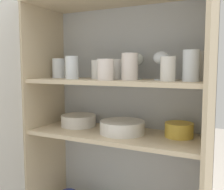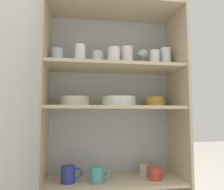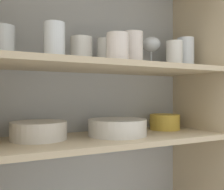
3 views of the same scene
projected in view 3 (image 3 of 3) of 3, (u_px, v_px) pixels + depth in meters
The scene contains 18 objects.
cupboard_back_panel at pixel (93, 143), 1.14m from camera, with size 0.91×0.02×1.43m, color #B2B7BC.
cupboard_side_right at pixel (198, 141), 1.19m from camera, with size 0.02×0.37×1.43m, color #CCB793.
shelf_board_middle at pixel (111, 139), 0.99m from camera, with size 0.87×0.33×0.02m, color beige.
shelf_board_upper at pixel (111, 67), 0.99m from camera, with size 0.87×0.33×0.02m, color beige.
tumbler_glass_0 at pixel (3, 43), 0.85m from camera, with size 0.08×0.08×0.11m.
tumbler_glass_1 at pixel (81, 51), 0.96m from camera, with size 0.08×0.08×0.10m.
tumbler_glass_2 at pixel (117, 48), 0.91m from camera, with size 0.08×0.08×0.10m.
tumbler_glass_3 at pixel (54, 41), 0.84m from camera, with size 0.07×0.07×0.12m.
tumbler_glass_4 at pixel (178, 56), 1.22m from camera, with size 0.07×0.07×0.13m.
tumbler_glass_5 at pixel (174, 54), 1.07m from camera, with size 0.07×0.07×0.11m.
tumbler_glass_6 at pixel (133, 49), 1.01m from camera, with size 0.08×0.08×0.13m.
tumbler_glass_7 at pixel (186, 54), 1.15m from camera, with size 0.07×0.07×0.14m.
tumbler_glass_8 at pixel (107, 52), 1.01m from camera, with size 0.08×0.08×0.10m.
wine_glass_0 at pixel (151, 46), 1.13m from camera, with size 0.08×0.08×0.14m.
wine_glass_1 at pixel (117, 45), 1.10m from camera, with size 0.09×0.09×0.14m.
plate_stack_white at pixel (117, 127), 1.01m from camera, with size 0.23×0.23×0.06m.
mixing_bowl_large at pixel (39, 130), 0.92m from camera, with size 0.20×0.20×0.06m.
serving_bowl_small at pixel (165, 121), 1.18m from camera, with size 0.13×0.13×0.07m.
Camera 3 is at (-0.44, -0.72, 0.92)m, focal length 42.00 mm.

